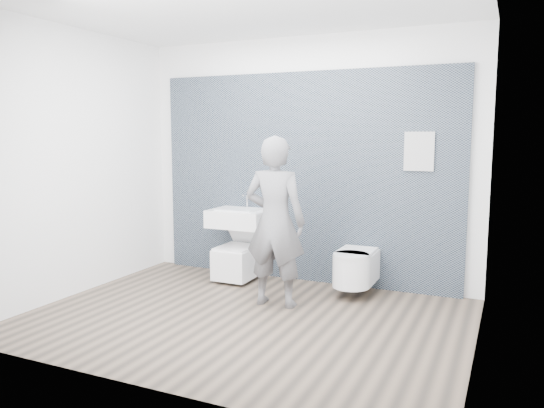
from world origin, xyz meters
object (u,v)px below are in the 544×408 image
at_px(toilet_rounded, 355,268).
at_px(washbasin, 240,218).
at_px(toilet_square, 238,260).
at_px(visitor, 275,222).

bearing_deg(toilet_rounded, washbasin, 176.80).
height_order(toilet_square, toilet_rounded, toilet_square).
xyz_separation_m(washbasin, visitor, (0.77, -0.71, 0.11)).
xyz_separation_m(toilet_square, visitor, (0.77, -0.67, 0.61)).
height_order(toilet_rounded, visitor, visitor).
height_order(washbasin, toilet_rounded, washbasin).
bearing_deg(washbasin, toilet_rounded, -3.20).
relative_size(washbasin, toilet_rounded, 1.03).
bearing_deg(washbasin, toilet_square, -90.00).
height_order(washbasin, visitor, visitor).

